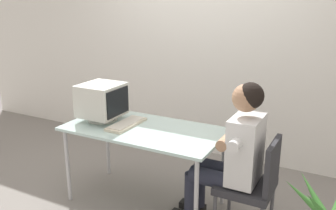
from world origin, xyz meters
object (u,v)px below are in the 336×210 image
at_px(crt_monitor, 102,100).
at_px(keyboard, 126,124).
at_px(office_chair, 254,182).
at_px(desk, 144,134).
at_px(person_seated, 233,151).

distance_m(crt_monitor, keyboard, 0.34).
bearing_deg(crt_monitor, office_chair, -0.50).
height_order(desk, person_seated, person_seated).
xyz_separation_m(office_chair, person_seated, (-0.19, 0.00, 0.23)).
relative_size(keyboard, person_seated, 0.35).
bearing_deg(desk, keyboard, -174.85).
bearing_deg(keyboard, office_chair, 0.47).
bearing_deg(crt_monitor, person_seated, -0.57).
bearing_deg(desk, crt_monitor, 179.15).
bearing_deg(crt_monitor, keyboard, -4.56).
bearing_deg(person_seated, desk, 179.59).
xyz_separation_m(keyboard, office_chair, (1.20, 0.01, -0.29)).
relative_size(desk, office_chair, 1.72).
bearing_deg(person_seated, crt_monitor, 179.43).
relative_size(crt_monitor, person_seated, 0.30).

